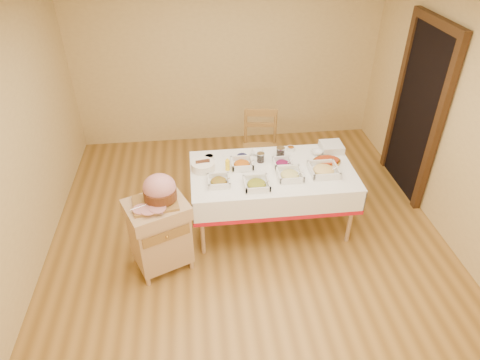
# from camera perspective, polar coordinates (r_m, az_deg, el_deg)

# --- Properties ---
(room_shell) EXTENTS (5.00, 5.00, 5.00)m
(room_shell) POSITION_cam_1_polar(r_m,az_deg,el_deg) (4.19, 1.36, 5.02)
(room_shell) COLOR olive
(room_shell) RESTS_ON ground
(doorway) EXTENTS (0.09, 1.10, 2.20)m
(doorway) POSITION_cam_1_polar(r_m,az_deg,el_deg) (5.73, 22.66, 8.68)
(doorway) COLOR black
(doorway) RESTS_ON ground
(dining_table) EXTENTS (1.82, 1.02, 0.76)m
(dining_table) POSITION_cam_1_polar(r_m,az_deg,el_deg) (4.86, 4.27, -0.26)
(dining_table) COLOR tan
(dining_table) RESTS_ON ground
(butcher_cart) EXTENTS (0.72, 0.67, 0.82)m
(butcher_cart) POSITION_cam_1_polar(r_m,az_deg,el_deg) (4.46, -10.70, -6.77)
(butcher_cart) COLOR tan
(butcher_cart) RESTS_ON ground
(dining_chair) EXTENTS (0.51, 0.49, 1.01)m
(dining_chair) POSITION_cam_1_polar(r_m,az_deg,el_deg) (5.65, 2.70, 4.25)
(dining_chair) COLOR olive
(dining_chair) RESTS_ON ground
(ham_on_board) EXTENTS (0.45, 0.43, 0.30)m
(ham_on_board) POSITION_cam_1_polar(r_m,az_deg,el_deg) (4.19, -10.75, -1.44)
(ham_on_board) COLOR olive
(ham_on_board) RESTS_ON butcher_cart
(serving_dish_a) EXTENTS (0.24, 0.23, 0.10)m
(serving_dish_a) POSITION_cam_1_polar(r_m,az_deg,el_deg) (4.52, -2.85, -0.16)
(serving_dish_a) COLOR silver
(serving_dish_a) RESTS_ON dining_table
(serving_dish_b) EXTENTS (0.26, 0.26, 0.11)m
(serving_dish_b) POSITION_cam_1_polar(r_m,az_deg,el_deg) (4.48, 2.23, -0.52)
(serving_dish_b) COLOR silver
(serving_dish_b) RESTS_ON dining_table
(serving_dish_c) EXTENTS (0.27, 0.27, 0.11)m
(serving_dish_c) POSITION_cam_1_polar(r_m,az_deg,el_deg) (4.65, 6.67, 0.71)
(serving_dish_c) COLOR silver
(serving_dish_c) RESTS_ON dining_table
(serving_dish_d) EXTENTS (0.31, 0.31, 0.12)m
(serving_dish_d) POSITION_cam_1_polar(r_m,az_deg,el_deg) (4.78, 11.09, 1.33)
(serving_dish_d) COLOR silver
(serving_dish_d) RESTS_ON dining_table
(serving_dish_e) EXTENTS (0.25, 0.24, 0.12)m
(serving_dish_e) POSITION_cam_1_polar(r_m,az_deg,el_deg) (4.80, 0.26, 2.16)
(serving_dish_e) COLOR silver
(serving_dish_e) RESTS_ON dining_table
(serving_dish_f) EXTENTS (0.21, 0.20, 0.10)m
(serving_dish_f) POSITION_cam_1_polar(r_m,az_deg,el_deg) (4.85, 5.68, 2.26)
(serving_dish_f) COLOR silver
(serving_dish_f) RESTS_ON dining_table
(small_bowl_left) EXTENTS (0.12, 0.12, 0.05)m
(small_bowl_left) POSITION_cam_1_polar(r_m,az_deg,el_deg) (4.94, -4.13, 3.00)
(small_bowl_left) COLOR silver
(small_bowl_left) RESTS_ON dining_table
(small_bowl_mid) EXTENTS (0.12, 0.12, 0.05)m
(small_bowl_mid) POSITION_cam_1_polar(r_m,az_deg,el_deg) (4.94, 0.28, 3.10)
(small_bowl_mid) COLOR navy
(small_bowl_mid) RESTS_ON dining_table
(small_bowl_right) EXTENTS (0.10, 0.10, 0.05)m
(small_bowl_right) POSITION_cam_1_polar(r_m,az_deg,el_deg) (5.14, 6.80, 4.18)
(small_bowl_right) COLOR silver
(small_bowl_right) RESTS_ON dining_table
(bowl_white_imported) EXTENTS (0.17, 0.17, 0.04)m
(bowl_white_imported) POSITION_cam_1_polar(r_m,az_deg,el_deg) (5.05, 2.36, 3.69)
(bowl_white_imported) COLOR silver
(bowl_white_imported) RESTS_ON dining_table
(bowl_small_imported) EXTENTS (0.16, 0.16, 0.04)m
(bowl_small_imported) POSITION_cam_1_polar(r_m,az_deg,el_deg) (5.12, 10.23, 3.64)
(bowl_small_imported) COLOR silver
(bowl_small_imported) RESTS_ON dining_table
(preserve_jar_left) EXTENTS (0.09, 0.09, 0.11)m
(preserve_jar_left) POSITION_cam_1_polar(r_m,az_deg,el_deg) (4.88, 2.77, 2.96)
(preserve_jar_left) COLOR silver
(preserve_jar_left) RESTS_ON dining_table
(preserve_jar_right) EXTENTS (0.10, 0.10, 0.13)m
(preserve_jar_right) POSITION_cam_1_polar(r_m,az_deg,el_deg) (4.98, 5.41, 3.61)
(preserve_jar_right) COLOR silver
(preserve_jar_right) RESTS_ON dining_table
(mustard_bottle) EXTENTS (0.05, 0.05, 0.16)m
(mustard_bottle) POSITION_cam_1_polar(r_m,az_deg,el_deg) (4.73, -1.68, 2.08)
(mustard_bottle) COLOR yellow
(mustard_bottle) RESTS_ON dining_table
(bread_basket) EXTENTS (0.26, 0.26, 0.12)m
(bread_basket) POSITION_cam_1_polar(r_m,az_deg,el_deg) (4.76, -4.96, 1.89)
(bread_basket) COLOR white
(bread_basket) RESTS_ON dining_table
(plate_stack) EXTENTS (0.25, 0.25, 0.09)m
(plate_stack) POSITION_cam_1_polar(r_m,az_deg,el_deg) (5.21, 12.09, 4.31)
(plate_stack) COLOR silver
(plate_stack) RESTS_ON dining_table
(brass_platter) EXTENTS (0.32, 0.23, 0.04)m
(brass_platter) POSITION_cam_1_polar(r_m,az_deg,el_deg) (4.98, 11.49, 2.49)
(brass_platter) COLOR gold
(brass_platter) RESTS_ON dining_table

